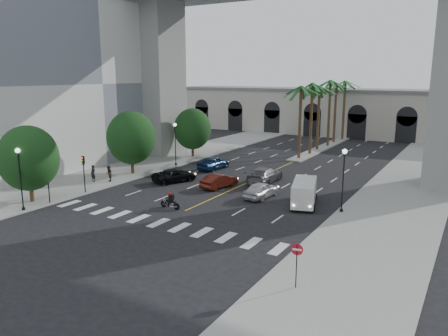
{
  "coord_description": "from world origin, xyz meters",
  "views": [
    {
      "loc": [
        20.51,
        -26.32,
        11.2
      ],
      "look_at": [
        1.41,
        6.0,
        3.07
      ],
      "focal_mm": 35.0,
      "sensor_mm": 36.0,
      "label": 1
    }
  ],
  "objects_px": {
    "lamp_post_left_near": "(20,174)",
    "traffic_signal_far": "(84,168)",
    "car_d": "(265,175)",
    "car_e": "(213,163)",
    "pedestrian_a": "(93,173)",
    "car_c": "(175,175)",
    "pedestrian_b": "(109,174)",
    "lamp_post_right": "(343,175)",
    "car_b": "(219,181)",
    "do_not_enter_sign": "(297,257)",
    "motorcycle_rider": "(171,201)",
    "traffic_signal_near": "(48,176)",
    "car_a": "(261,190)",
    "cargo_van": "(304,192)",
    "lamp_post_left_far": "(175,141)"
  },
  "relations": [
    {
      "from": "traffic_signal_near",
      "to": "car_a",
      "type": "relative_size",
      "value": 0.85
    },
    {
      "from": "motorcycle_rider",
      "to": "car_a",
      "type": "height_order",
      "value": "same"
    },
    {
      "from": "traffic_signal_far",
      "to": "car_d",
      "type": "distance_m",
      "value": 18.13
    },
    {
      "from": "motorcycle_rider",
      "to": "car_c",
      "type": "bearing_deg",
      "value": 128.09
    },
    {
      "from": "motorcycle_rider",
      "to": "traffic_signal_near",
      "type": "bearing_deg",
      "value": -152.92
    },
    {
      "from": "lamp_post_right",
      "to": "car_a",
      "type": "distance_m",
      "value": 8.14
    },
    {
      "from": "lamp_post_left_far",
      "to": "lamp_post_right",
      "type": "bearing_deg",
      "value": -19.33
    },
    {
      "from": "lamp_post_left_near",
      "to": "car_a",
      "type": "height_order",
      "value": "lamp_post_left_near"
    },
    {
      "from": "car_b",
      "to": "do_not_enter_sign",
      "type": "distance_m",
      "value": 21.73
    },
    {
      "from": "traffic_signal_near",
      "to": "car_a",
      "type": "xyz_separation_m",
      "value": [
        15.0,
        11.37,
        -1.78
      ]
    },
    {
      "from": "traffic_signal_near",
      "to": "cargo_van",
      "type": "distance_m",
      "value": 22.23
    },
    {
      "from": "traffic_signal_near",
      "to": "motorcycle_rider",
      "type": "relative_size",
      "value": 1.79
    },
    {
      "from": "lamp_post_left_far",
      "to": "car_c",
      "type": "xyz_separation_m",
      "value": [
        4.57,
        -6.31,
        -2.55
      ]
    },
    {
      "from": "do_not_enter_sign",
      "to": "traffic_signal_near",
      "type": "bearing_deg",
      "value": 160.46
    },
    {
      "from": "motorcycle_rider",
      "to": "car_d",
      "type": "relative_size",
      "value": 0.36
    },
    {
      "from": "traffic_signal_near",
      "to": "pedestrian_a",
      "type": "xyz_separation_m",
      "value": [
        -2.49,
        7.37,
        -1.48
      ]
    },
    {
      "from": "pedestrian_b",
      "to": "do_not_enter_sign",
      "type": "height_order",
      "value": "do_not_enter_sign"
    },
    {
      "from": "lamp_post_left_near",
      "to": "traffic_signal_far",
      "type": "xyz_separation_m",
      "value": [
        0.1,
        6.5,
        -0.71
      ]
    },
    {
      "from": "car_c",
      "to": "pedestrian_b",
      "type": "height_order",
      "value": "pedestrian_b"
    },
    {
      "from": "traffic_signal_near",
      "to": "car_a",
      "type": "bearing_deg",
      "value": 37.17
    },
    {
      "from": "car_a",
      "to": "cargo_van",
      "type": "distance_m",
      "value": 4.32
    },
    {
      "from": "car_b",
      "to": "cargo_van",
      "type": "relative_size",
      "value": 0.8
    },
    {
      "from": "motorcycle_rider",
      "to": "cargo_van",
      "type": "bearing_deg",
      "value": 38.61
    },
    {
      "from": "lamp_post_left_far",
      "to": "car_c",
      "type": "height_order",
      "value": "lamp_post_left_far"
    },
    {
      "from": "lamp_post_left_near",
      "to": "traffic_signal_near",
      "type": "bearing_deg",
      "value": 87.71
    },
    {
      "from": "car_b",
      "to": "lamp_post_left_near",
      "type": "bearing_deg",
      "value": 67.19
    },
    {
      "from": "lamp_post_left_near",
      "to": "lamp_post_right",
      "type": "bearing_deg",
      "value": 29.69
    },
    {
      "from": "traffic_signal_far",
      "to": "car_b",
      "type": "height_order",
      "value": "traffic_signal_far"
    },
    {
      "from": "car_b",
      "to": "lamp_post_right",
      "type": "bearing_deg",
      "value": -178.01
    },
    {
      "from": "traffic_signal_near",
      "to": "traffic_signal_far",
      "type": "xyz_separation_m",
      "value": [
        0.0,
        4.0,
        0.0
      ]
    },
    {
      "from": "car_e",
      "to": "pedestrian_b",
      "type": "relative_size",
      "value": 2.75
    },
    {
      "from": "lamp_post_left_far",
      "to": "motorcycle_rider",
      "type": "relative_size",
      "value": 2.63
    },
    {
      "from": "pedestrian_b",
      "to": "lamp_post_left_far",
      "type": "bearing_deg",
      "value": 127.96
    },
    {
      "from": "motorcycle_rider",
      "to": "cargo_van",
      "type": "distance_m",
      "value": 11.49
    },
    {
      "from": "lamp_post_left_far",
      "to": "car_d",
      "type": "relative_size",
      "value": 0.95
    },
    {
      "from": "traffic_signal_near",
      "to": "lamp_post_left_near",
      "type": "bearing_deg",
      "value": -92.29
    },
    {
      "from": "cargo_van",
      "to": "pedestrian_a",
      "type": "xyz_separation_m",
      "value": [
        -21.76,
        -3.64,
        -0.16
      ]
    },
    {
      "from": "lamp_post_right",
      "to": "car_b",
      "type": "height_order",
      "value": "lamp_post_right"
    },
    {
      "from": "car_d",
      "to": "car_c",
      "type": "bearing_deg",
      "value": 26.92
    },
    {
      "from": "traffic_signal_far",
      "to": "pedestrian_a",
      "type": "relative_size",
      "value": 2.08
    },
    {
      "from": "lamp_post_left_near",
      "to": "lamp_post_left_far",
      "type": "relative_size",
      "value": 1.0
    },
    {
      "from": "lamp_post_left_far",
      "to": "pedestrian_a",
      "type": "height_order",
      "value": "lamp_post_left_far"
    },
    {
      "from": "car_e",
      "to": "pedestrian_a",
      "type": "relative_size",
      "value": 2.64
    },
    {
      "from": "car_c",
      "to": "cargo_van",
      "type": "bearing_deg",
      "value": -160.72
    },
    {
      "from": "car_a",
      "to": "car_c",
      "type": "relative_size",
      "value": 0.89
    },
    {
      "from": "lamp_post_right",
      "to": "traffic_signal_far",
      "type": "distance_m",
      "value": 23.62
    },
    {
      "from": "cargo_van",
      "to": "pedestrian_b",
      "type": "bearing_deg",
      "value": 171.33
    },
    {
      "from": "car_c",
      "to": "pedestrian_b",
      "type": "distance_m",
      "value": 6.84
    },
    {
      "from": "car_e",
      "to": "cargo_van",
      "type": "xyz_separation_m",
      "value": [
        14.53,
        -8.43,
        0.4
      ]
    },
    {
      "from": "car_d",
      "to": "pedestrian_b",
      "type": "bearing_deg",
      "value": 29.89
    }
  ]
}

